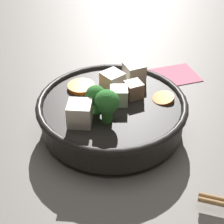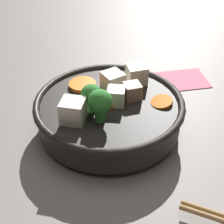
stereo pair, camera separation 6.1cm
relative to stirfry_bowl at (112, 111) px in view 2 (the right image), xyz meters
name	(u,v)px [view 2 (the right image)]	position (x,y,z in m)	size (l,w,h in m)	color
ground_plane	(112,129)	(0.00, 0.00, -0.04)	(3.00, 3.00, 0.00)	slate
stirfry_bowl	(112,111)	(0.00, 0.00, 0.00)	(0.25, 0.25, 0.11)	black
napkin	(182,80)	(-0.14, -0.16, -0.04)	(0.12, 0.10, 0.00)	#D16B84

